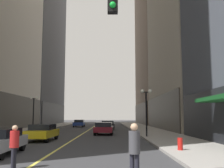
% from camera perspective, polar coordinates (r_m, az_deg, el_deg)
% --- Properties ---
extents(ground_plane, '(200.00, 200.00, 0.00)m').
position_cam_1_polar(ground_plane, '(39.92, -4.88, -9.75)').
color(ground_plane, '#38383A').
extents(sidewalk_left, '(4.50, 78.00, 0.15)m').
position_cam_1_polar(sidewalk_left, '(41.39, -16.49, -9.29)').
color(sidewalk_left, '#9E9991').
rests_on(sidewalk_left, ground).
extents(sidewalk_right, '(4.50, 78.00, 0.15)m').
position_cam_1_polar(sidewalk_right, '(40.12, 7.12, -9.60)').
color(sidewalk_right, '#9E9991').
rests_on(sidewalk_right, ground).
extents(lane_centre_stripe, '(0.16, 70.00, 0.01)m').
position_cam_1_polar(lane_centre_stripe, '(39.92, -4.88, -9.74)').
color(lane_centre_stripe, '#E5D64C').
rests_on(lane_centre_stripe, ground).
extents(storefront_awning_right, '(1.60, 5.48, 3.12)m').
position_cam_1_polar(storefront_awning_right, '(16.67, 22.87, -2.88)').
color(storefront_awning_right, '#144C1E').
rests_on(storefront_awning_right, ground).
extents(car_yellow, '(1.98, 4.34, 1.32)m').
position_cam_1_polar(car_yellow, '(22.31, -14.82, -9.92)').
color(car_yellow, yellow).
rests_on(car_yellow, ground).
extents(car_maroon, '(2.07, 4.13, 1.32)m').
position_cam_1_polar(car_maroon, '(28.68, -1.75, -9.44)').
color(car_maroon, maroon).
rests_on(car_maroon, ground).
extents(car_black, '(2.00, 4.30, 1.32)m').
position_cam_1_polar(car_black, '(39.29, -0.97, -8.77)').
color(car_black, black).
rests_on(car_black, ground).
extents(car_blue, '(1.94, 4.77, 1.32)m').
position_cam_1_polar(car_blue, '(49.67, -7.07, -8.34)').
color(car_blue, navy).
rests_on(car_blue, ground).
extents(pedestrian_with_orange_bag, '(0.46, 0.46, 1.75)m').
position_cam_1_polar(pedestrian_with_orange_bag, '(8.11, 4.85, -13.55)').
color(pedestrian_with_orange_bag, black).
rests_on(pedestrian_with_orange_bag, ground).
extents(pedestrian_in_red_jacket, '(0.35, 0.35, 1.62)m').
position_cam_1_polar(pedestrian_in_red_jacket, '(10.85, -20.31, -11.92)').
color(pedestrian_in_red_jacket, black).
rests_on(pedestrian_in_red_jacket, ground).
extents(traffic_light_near_right, '(3.43, 0.35, 5.65)m').
position_cam_1_polar(traffic_light_near_right, '(7.45, 17.05, 7.20)').
color(traffic_light_near_right, black).
rests_on(traffic_light_near_right, ground).
extents(street_lamp_left_far, '(1.06, 0.36, 4.43)m').
position_cam_1_polar(street_lamp_left_far, '(34.23, -16.53, -4.50)').
color(street_lamp_left_far, black).
rests_on(street_lamp_left_far, ground).
extents(street_lamp_right_mid, '(1.06, 0.36, 4.43)m').
position_cam_1_polar(street_lamp_right_mid, '(24.44, 7.38, -3.86)').
color(street_lamp_right_mid, black).
rests_on(street_lamp_right_mid, ground).
extents(fire_hydrant_right, '(0.28, 0.28, 0.80)m').
position_cam_1_polar(fire_hydrant_right, '(15.08, 14.49, -12.68)').
color(fire_hydrant_right, red).
rests_on(fire_hydrant_right, ground).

